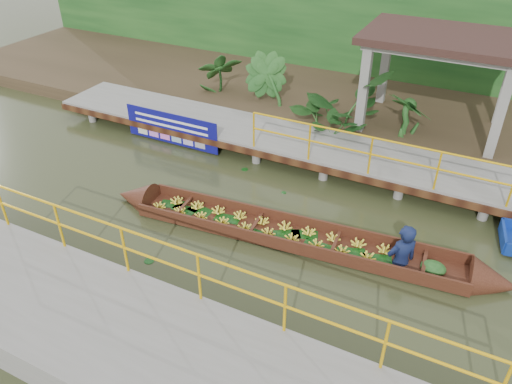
% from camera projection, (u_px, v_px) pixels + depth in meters
% --- Properties ---
extents(ground, '(80.00, 80.00, 0.00)m').
position_uv_depth(ground, '(243.00, 223.00, 11.70)').
color(ground, '#2E3219').
rests_on(ground, ground).
extents(land_strip, '(30.00, 8.00, 0.45)m').
position_uv_depth(land_strip, '(345.00, 101.00, 17.18)').
color(land_strip, '#322819').
rests_on(land_strip, ground).
extents(far_dock, '(16.00, 2.06, 1.66)m').
position_uv_depth(far_dock, '(300.00, 144.00, 13.99)').
color(far_dock, slate).
rests_on(far_dock, ground).
extents(near_dock, '(18.00, 2.40, 1.73)m').
position_uv_depth(near_dock, '(175.00, 364.00, 8.02)').
color(near_dock, slate).
rests_on(near_dock, ground).
extents(pavilion, '(4.40, 3.00, 3.00)m').
position_uv_depth(pavilion, '(444.00, 48.00, 13.73)').
color(pavilion, slate).
rests_on(pavilion, ground).
extents(foliage_backdrop, '(30.00, 0.80, 4.00)m').
position_uv_depth(foliage_backdrop, '(371.00, 31.00, 18.07)').
color(foliage_backdrop, '#133D15').
rests_on(foliage_backdrop, ground).
extents(vendor_boat, '(9.24, 1.73, 2.28)m').
position_uv_depth(vendor_boat, '(314.00, 234.00, 10.86)').
color(vendor_boat, '#37170F').
rests_on(vendor_boat, ground).
extents(blue_banner, '(3.12, 0.04, 0.97)m').
position_uv_depth(blue_banner, '(171.00, 129.00, 14.63)').
color(blue_banner, navy).
rests_on(blue_banner, ground).
extents(tropical_plants, '(14.05, 1.05, 1.31)m').
position_uv_depth(tropical_plants, '(399.00, 113.00, 14.21)').
color(tropical_plants, '#133D15').
rests_on(tropical_plants, ground).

